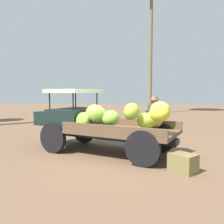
# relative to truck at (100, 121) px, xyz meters

# --- Properties ---
(ground_plane) EXTENTS (60.00, 60.00, 0.00)m
(ground_plane) POSITION_rel_truck_xyz_m (-0.65, 0.26, -0.93)
(ground_plane) COLOR brown
(truck) EXTENTS (4.66, 2.88, 1.88)m
(truck) POSITION_rel_truck_xyz_m (0.00, 0.00, 0.00)
(truck) COLOR black
(truck) RESTS_ON ground
(farmer) EXTENTS (0.52, 0.49, 1.65)m
(farmer) POSITION_rel_truck_xyz_m (-1.64, -1.10, 0.01)
(farmer) COLOR #404242
(farmer) RESTS_ON ground
(wooden_crate) EXTENTS (0.70, 0.68, 0.41)m
(wooden_crate) POSITION_rel_truck_xyz_m (-2.22, 1.51, -0.72)
(wooden_crate) COLOR olive
(wooden_crate) RESTS_ON ground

